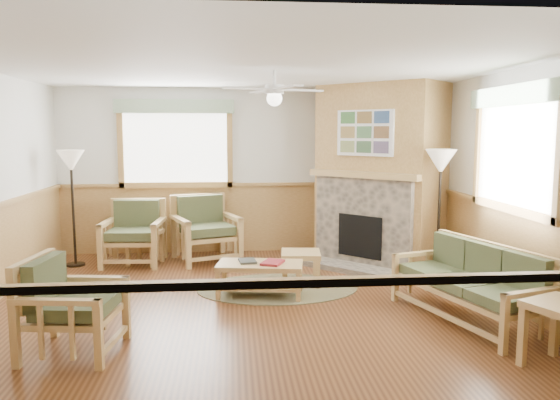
{
  "coord_description": "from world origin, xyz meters",
  "views": [
    {
      "loc": [
        -0.2,
        -6.04,
        2.01
      ],
      "look_at": [
        0.4,
        0.7,
        1.15
      ],
      "focal_mm": 35.0,
      "sensor_mm": 36.0,
      "label": 1
    }
  ],
  "objects": [
    {
      "name": "floor",
      "position": [
        0.0,
        0.0,
        -0.01
      ],
      "size": [
        6.0,
        6.0,
        0.01
      ],
      "primitive_type": "cube",
      "color": "#583118",
      "rests_on": "ground"
    },
    {
      "name": "ceiling",
      "position": [
        0.0,
        0.0,
        2.7
      ],
      "size": [
        6.0,
        6.0,
        0.01
      ],
      "primitive_type": "cube",
      "color": "white",
      "rests_on": "floor"
    },
    {
      "name": "wall_back",
      "position": [
        0.0,
        3.0,
        1.35
      ],
      "size": [
        6.0,
        0.02,
        2.7
      ],
      "primitive_type": "cube",
      "color": "silver",
      "rests_on": "floor"
    },
    {
      "name": "wall_front",
      "position": [
        0.0,
        -3.0,
        1.35
      ],
      "size": [
        6.0,
        0.02,
        2.7
      ],
      "primitive_type": "cube",
      "color": "silver",
      "rests_on": "floor"
    },
    {
      "name": "wall_right",
      "position": [
        3.0,
        0.0,
        1.35
      ],
      "size": [
        0.02,
        6.0,
        2.7
      ],
      "primitive_type": "cube",
      "color": "silver",
      "rests_on": "floor"
    },
    {
      "name": "wainscot",
      "position": [
        0.0,
        0.0,
        0.55
      ],
      "size": [
        6.0,
        6.0,
        1.1
      ],
      "primitive_type": null,
      "color": "#A47B43",
      "rests_on": "floor"
    },
    {
      "name": "fireplace",
      "position": [
        2.05,
        2.05,
        1.35
      ],
      "size": [
        3.11,
        3.11,
        2.7
      ],
      "primitive_type": null,
      "rotation": [
        0.0,
        0.0,
        -0.79
      ],
      "color": "#A47B43",
      "rests_on": "floor"
    },
    {
      "name": "window_back",
      "position": [
        -1.1,
        2.96,
        2.53
      ],
      "size": [
        1.9,
        0.16,
        1.5
      ],
      "primitive_type": null,
      "color": "white",
      "rests_on": "wall_back"
    },
    {
      "name": "window_right",
      "position": [
        2.96,
        -0.2,
        2.53
      ],
      "size": [
        0.16,
        1.9,
        1.5
      ],
      "primitive_type": null,
      "color": "white",
      "rests_on": "wall_right"
    },
    {
      "name": "ceiling_fan",
      "position": [
        0.3,
        0.3,
        2.66
      ],
      "size": [
        1.59,
        1.59,
        0.36
      ],
      "primitive_type": null,
      "rotation": [
        0.0,
        0.0,
        0.35
      ],
      "color": "white",
      "rests_on": "ceiling"
    },
    {
      "name": "sofa",
      "position": [
        2.29,
        -0.61,
        0.41
      ],
      "size": [
        1.91,
        1.22,
        0.81
      ],
      "primitive_type": null,
      "rotation": [
        0.0,
        0.0,
        -1.27
      ],
      "color": "tan",
      "rests_on": "floor"
    },
    {
      "name": "armchair_back_left",
      "position": [
        -1.69,
        2.24,
        0.48
      ],
      "size": [
        0.9,
        0.9,
        0.96
      ],
      "primitive_type": null,
      "rotation": [
        0.0,
        0.0,
        -0.06
      ],
      "color": "tan",
      "rests_on": "floor"
    },
    {
      "name": "armchair_back_right",
      "position": [
        -0.6,
        2.36,
        0.5
      ],
      "size": [
        1.15,
        1.15,
        1.0
      ],
      "primitive_type": null,
      "rotation": [
        0.0,
        0.0,
        0.36
      ],
      "color": "tan",
      "rests_on": "floor"
    },
    {
      "name": "armchair_left",
      "position": [
        -1.64,
        -1.12,
        0.44
      ],
      "size": [
        0.88,
        0.88,
        0.88
      ],
      "primitive_type": null,
      "rotation": [
        0.0,
        0.0,
        1.44
      ],
      "color": "tan",
      "rests_on": "floor"
    },
    {
      "name": "coffee_table",
      "position": [
        0.13,
        0.44,
        0.21
      ],
      "size": [
        1.1,
        0.67,
        0.41
      ],
      "primitive_type": null,
      "rotation": [
        0.0,
        0.0,
        -0.16
      ],
      "color": "tan",
      "rests_on": "floor"
    },
    {
      "name": "end_table_chairs",
      "position": [
        -1.52,
        2.21,
        0.26
      ],
      "size": [
        0.57,
        0.55,
        0.51
      ],
      "primitive_type": null,
      "rotation": [
        0.0,
        0.0,
        -0.29
      ],
      "color": "tan",
      "rests_on": "floor"
    },
    {
      "name": "footstool",
      "position": [
        0.69,
        0.9,
        0.22
      ],
      "size": [
        0.55,
        0.55,
        0.44
      ],
      "primitive_type": null,
      "rotation": [
        0.0,
        0.0,
        -0.1
      ],
      "color": "tan",
      "rests_on": "floor"
    },
    {
      "name": "braided_rug",
      "position": [
        0.37,
        0.73,
        0.01
      ],
      "size": [
        2.56,
        2.56,
        0.01
      ],
      "primitive_type": "cylinder",
      "rotation": [
        0.0,
        0.0,
        0.3
      ],
      "color": "brown",
      "rests_on": "floor"
    },
    {
      "name": "floor_lamp_left",
      "position": [
        -2.55,
        2.21,
        0.87
      ],
      "size": [
        0.42,
        0.42,
        1.74
      ],
      "primitive_type": null,
      "rotation": [
        0.0,
        0.0,
        0.05
      ],
      "color": "black",
      "rests_on": "floor"
    },
    {
      "name": "floor_lamp_right",
      "position": [
        2.55,
        0.93,
        0.89
      ],
      "size": [
        0.5,
        0.5,
        1.78
      ],
      "primitive_type": null,
      "rotation": [
        0.0,
        0.0,
        0.28
      ],
      "color": "black",
      "rests_on": "floor"
    },
    {
      "name": "book_red",
      "position": [
        0.28,
        0.39,
        0.44
      ],
      "size": [
        0.32,
        0.36,
        0.03
      ],
      "primitive_type": "cube",
      "rotation": [
        0.0,
        0.0,
        -0.43
      ],
      "color": "maroon",
      "rests_on": "coffee_table"
    },
    {
      "name": "book_dark",
      "position": [
        -0.02,
        0.51,
        0.44
      ],
      "size": [
        0.23,
        0.29,
        0.03
      ],
      "primitive_type": "cube",
      "rotation": [
        0.0,
        0.0,
        0.11
      ],
      "color": "#262720",
      "rests_on": "coffee_table"
    }
  ]
}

